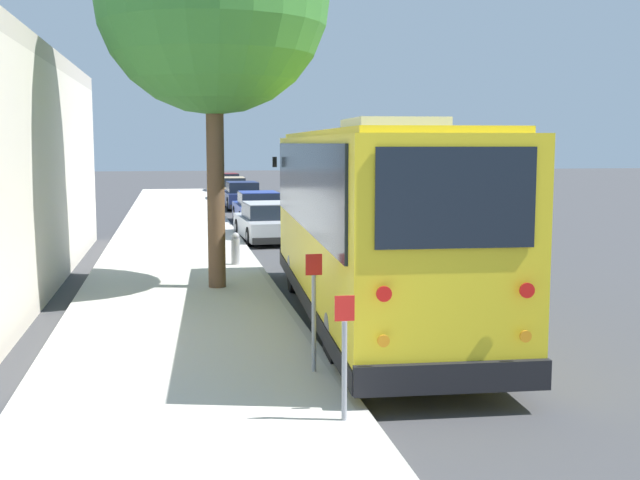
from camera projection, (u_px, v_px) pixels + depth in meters
name	position (u px, v px, depth m)	size (l,w,h in m)	color
ground_plane	(370.00, 312.00, 15.25)	(160.00, 160.00, 0.00)	#3D3D3F
sidewalk_slab	(177.00, 315.00, 14.59)	(80.00, 3.99, 0.15)	beige
curb_strip	(289.00, 311.00, 14.96)	(80.00, 0.14, 0.15)	#AAA69D
shuttle_bus	(369.00, 215.00, 14.24)	(10.62, 2.91, 3.57)	yellow
parked_sedan_silver	(268.00, 223.00, 26.36)	(4.55, 1.97, 1.26)	#A8AAAF
parked_sedan_blue	(258.00, 209.00, 32.15)	(4.29, 1.85, 1.27)	navy
parked_sedan_navy	(242.00, 196.00, 39.15)	(4.35, 1.78, 1.33)	#19234C
parked_sedan_tan	(232.00, 190.00, 44.66)	(4.68, 1.74, 1.32)	tan
parked_sedan_maroon	(226.00, 184.00, 51.86)	(4.24, 2.01, 1.27)	maroon
sign_post_near	(344.00, 356.00, 8.77)	(0.06, 0.22, 1.40)	gray
sign_post_far	(314.00, 311.00, 10.65)	(0.06, 0.22, 1.59)	gray
fire_hydrant	(236.00, 248.00, 20.20)	(0.22, 0.22, 0.81)	#99999E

